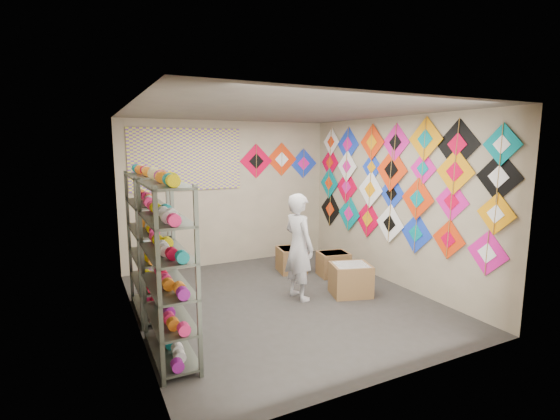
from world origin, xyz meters
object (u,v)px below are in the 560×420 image
shelf_rack_back (148,244)px  carton_a (351,280)px  shopkeeper (299,247)px  carton_b (333,264)px  carton_c (291,260)px  shelf_rack_front (168,271)px

shelf_rack_back → carton_a: (2.82, -0.67, -0.71)m
shopkeeper → carton_b: shopkeeper is taller
shopkeeper → carton_c: bearing=-31.5°
shelf_rack_back → carton_c: shelf_rack_back is taller
shelf_rack_front → shopkeeper: shelf_rack_front is taller
shelf_rack_front → carton_a: 2.97m
shopkeeper → carton_a: bearing=-115.8°
shopkeeper → carton_b: 1.36m
carton_c → shopkeeper: bearing=-103.6°
shelf_rack_front → carton_a: (2.82, 0.63, -0.71)m
carton_b → carton_a: bearing=-97.3°
shelf_rack_front → shelf_rack_back: same height
shopkeeper → carton_b: bearing=-66.7°
shelf_rack_front → carton_c: shelf_rack_front is taller
shelf_rack_back → carton_b: bearing=4.1°
carton_a → carton_c: bearing=117.3°
shopkeeper → carton_b: (1.05, 0.65, -0.58)m
shelf_rack_front → carton_a: size_ratio=3.32×
shelf_rack_front → shopkeeper: size_ratio=1.21×
shelf_rack_front → carton_b: size_ratio=3.76×
shelf_rack_back → carton_c: size_ratio=3.82×
carton_b → carton_c: bearing=146.5°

